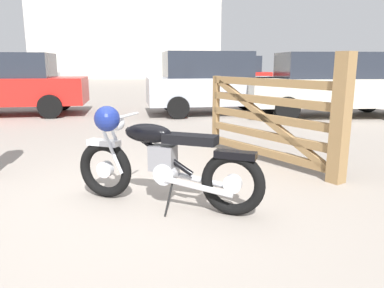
{
  "coord_description": "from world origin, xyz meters",
  "views": [
    {
      "loc": [
        0.49,
        -3.88,
        1.46
      ],
      "look_at": [
        0.64,
        0.17,
        0.58
      ],
      "focal_mm": 34.68,
      "sensor_mm": 36.0,
      "label": 1
    }
  ],
  "objects_px": {
    "timber_gate": "(282,118)",
    "red_hatchback_near": "(337,82)",
    "white_estate_far": "(212,82)",
    "silver_sedan_mid": "(9,77)",
    "pale_sedan_back": "(227,75)",
    "vintage_motorcycle": "(159,160)"
  },
  "relations": [
    {
      "from": "silver_sedan_mid",
      "to": "white_estate_far",
      "type": "bearing_deg",
      "value": -42.27
    },
    {
      "from": "pale_sedan_back",
      "to": "red_hatchback_near",
      "type": "relative_size",
      "value": 0.87
    },
    {
      "from": "vintage_motorcycle",
      "to": "red_hatchback_near",
      "type": "relative_size",
      "value": 0.42
    },
    {
      "from": "vintage_motorcycle",
      "to": "timber_gate",
      "type": "height_order",
      "value": "timber_gate"
    },
    {
      "from": "pale_sedan_back",
      "to": "silver_sedan_mid",
      "type": "height_order",
      "value": "pale_sedan_back"
    },
    {
      "from": "vintage_motorcycle",
      "to": "red_hatchback_near",
      "type": "xyz_separation_m",
      "value": [
        4.57,
        6.46,
        0.45
      ]
    },
    {
      "from": "vintage_motorcycle",
      "to": "timber_gate",
      "type": "xyz_separation_m",
      "value": [
        1.67,
        1.46,
        0.21
      ]
    },
    {
      "from": "white_estate_far",
      "to": "pale_sedan_back",
      "type": "height_order",
      "value": "same"
    },
    {
      "from": "vintage_motorcycle",
      "to": "timber_gate",
      "type": "relative_size",
      "value": 0.89
    },
    {
      "from": "white_estate_far",
      "to": "vintage_motorcycle",
      "type": "bearing_deg",
      "value": -107.43
    },
    {
      "from": "timber_gate",
      "to": "red_hatchback_near",
      "type": "xyz_separation_m",
      "value": [
        2.91,
        5.0,
        0.24
      ]
    },
    {
      "from": "red_hatchback_near",
      "to": "timber_gate",
      "type": "bearing_deg",
      "value": 59.33
    },
    {
      "from": "vintage_motorcycle",
      "to": "silver_sedan_mid",
      "type": "xyz_separation_m",
      "value": [
        -7.47,
        13.72,
        0.34
      ]
    },
    {
      "from": "timber_gate",
      "to": "silver_sedan_mid",
      "type": "distance_m",
      "value": 15.29
    },
    {
      "from": "vintage_motorcycle",
      "to": "timber_gate",
      "type": "bearing_deg",
      "value": -116.25
    },
    {
      "from": "vintage_motorcycle",
      "to": "pale_sedan_back",
      "type": "height_order",
      "value": "pale_sedan_back"
    },
    {
      "from": "pale_sedan_back",
      "to": "silver_sedan_mid",
      "type": "bearing_deg",
      "value": -10.06
    },
    {
      "from": "silver_sedan_mid",
      "to": "red_hatchback_near",
      "type": "relative_size",
      "value": 0.92
    },
    {
      "from": "timber_gate",
      "to": "red_hatchback_near",
      "type": "relative_size",
      "value": 0.47
    },
    {
      "from": "white_estate_far",
      "to": "red_hatchback_near",
      "type": "bearing_deg",
      "value": -19.06
    },
    {
      "from": "timber_gate",
      "to": "white_estate_far",
      "type": "relative_size",
      "value": 0.54
    },
    {
      "from": "timber_gate",
      "to": "white_estate_far",
      "type": "xyz_separation_m",
      "value": [
        -0.47,
        5.66,
        0.21
      ]
    }
  ]
}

